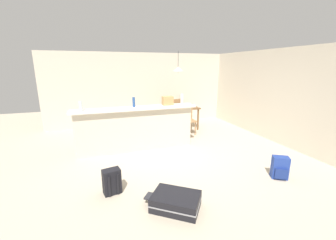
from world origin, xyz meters
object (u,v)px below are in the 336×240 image
grocery_bag (168,101)px  suitcase_flat_black (176,201)px  dining_table (180,110)px  backpack_black (112,182)px  pendant_lamp (178,69)px  dining_chair_near_partition (187,117)px  backpack_blue (280,168)px  dining_chair_far_side (176,110)px  bottle_clear (81,106)px  bottle_white (182,99)px  bottle_blue (134,102)px

grocery_bag → suitcase_flat_black: size_ratio=0.30×
dining_table → backpack_black: size_ratio=2.62×
backpack_black → suitcase_flat_black: bearing=-39.4°
dining_table → pendant_lamp: bearing=131.6°
dining_chair_near_partition → pendant_lamp: bearing=96.0°
backpack_blue → dining_table: bearing=98.7°
suitcase_flat_black → backpack_black: 1.12m
backpack_black → grocery_bag: bearing=48.4°
dining_chair_near_partition → suitcase_flat_black: bearing=-116.1°
dining_chair_far_side → pendant_lamp: size_ratio=1.41×
grocery_bag → pendant_lamp: (0.84, 1.48, 0.75)m
backpack_blue → dining_chair_near_partition: bearing=100.3°
dining_table → backpack_black: bearing=-128.0°
bottle_clear → bottle_white: bearing=3.0°
dining_table → suitcase_flat_black: bearing=-112.5°
bottle_clear → suitcase_flat_black: 2.90m
dining_chair_near_partition → backpack_black: size_ratio=2.21×
dining_table → bottle_clear: bearing=-152.7°
bottle_blue → dining_table: bottle_blue is taller
bottle_blue → dining_chair_far_side: size_ratio=0.25×
dining_chair_near_partition → bottle_blue: bearing=-155.7°
pendant_lamp → suitcase_flat_black: pendant_lamp is taller
bottle_white → backpack_blue: 2.70m
bottle_blue → dining_chair_near_partition: 2.05m
backpack_blue → bottle_blue: bearing=135.7°
bottle_clear → backpack_blue: size_ratio=0.53×
bottle_blue → backpack_blue: size_ratio=0.56×
backpack_black → dining_chair_far_side: bearing=55.8°
suitcase_flat_black → backpack_blue: 2.17m
bottle_clear → dining_chair_near_partition: (2.94, 0.93, -0.69)m
pendant_lamp → bottle_blue: bearing=-139.2°
suitcase_flat_black → backpack_black: backpack_black is taller
dining_chair_near_partition → suitcase_flat_black: size_ratio=1.08×
bottle_clear → pendant_lamp: pendant_lamp is taller
pendant_lamp → backpack_blue: size_ratio=1.57×
dining_chair_near_partition → dining_chair_far_side: 1.17m
dining_chair_near_partition → backpack_blue: bearing=-79.7°
grocery_bag → suitcase_flat_black: 2.77m
grocery_bag → dining_table: 1.76m
bottle_clear → dining_table: bearing=27.3°
bottle_blue → dining_chair_far_side: 2.77m
pendant_lamp → backpack_blue: pendant_lamp is taller
grocery_bag → pendant_lamp: bearing=60.3°
bottle_clear → dining_chair_near_partition: 3.16m
dining_chair_near_partition → grocery_bag: bearing=-138.3°
grocery_bag → pendant_lamp: pendant_lamp is taller
dining_table → backpack_black: 4.01m
bottle_blue → backpack_black: 2.14m
grocery_bag → bottle_blue: bearing=178.9°
backpack_black → bottle_white: bearing=42.2°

